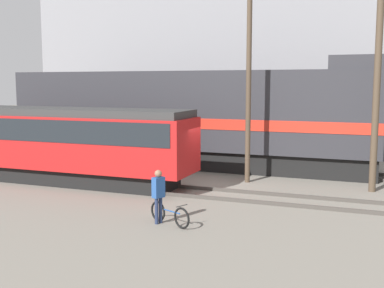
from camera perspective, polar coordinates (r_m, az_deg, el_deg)
The scene contains 10 objects.
ground_plane at distance 19.96m, azimuth 0.13°, elevation -5.08°, with size 120.00×120.00×0.00m, color slate.
track_near at distance 18.89m, azimuth -1.14°, elevation -5.57°, with size 60.00×1.50×0.14m.
track_far at distance 24.22m, azimuth 4.04°, elevation -2.74°, with size 60.00×1.51×0.14m.
building_backdrop at distance 32.75m, azimuth 8.91°, elevation 8.57°, with size 31.66×6.00×10.15m.
freight_locomotive at distance 24.47m, azimuth 0.25°, elevation 3.21°, with size 19.56×3.04×5.44m.
streetcar at distance 21.65m, azimuth -16.35°, elevation 0.51°, with size 12.85×2.54×3.20m.
bicycle at distance 14.64m, azimuth -2.67°, elevation -8.34°, with size 1.59×0.81×0.70m.
person at distance 14.64m, azimuth -4.00°, elevation -5.61°, with size 0.35×0.42×1.66m.
utility_pole_left at distance 20.58m, azimuth 6.71°, elevation 6.21°, with size 0.22×0.22×7.81m.
utility_pole_center at distance 19.93m, azimuth 21.12°, elevation 7.67°, with size 0.27×0.27×9.15m.
Camera 1 is at (6.99, -18.21, 4.25)m, focal length 45.00 mm.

